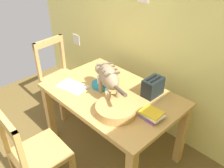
# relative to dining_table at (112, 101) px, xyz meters

# --- Properties ---
(wall_rear) EXTENTS (4.28, 0.11, 2.50)m
(wall_rear) POSITION_rel_dining_table_xyz_m (0.06, 0.69, 0.61)
(wall_rear) COLOR #E8DD78
(wall_rear) RESTS_ON ground_plane
(dining_table) EXTENTS (1.28, 0.84, 0.73)m
(dining_table) POSITION_rel_dining_table_xyz_m (0.00, 0.00, 0.00)
(dining_table) COLOR tan
(dining_table) RESTS_ON ground_plane
(cat) EXTENTS (0.60, 0.31, 0.32)m
(cat) POSITION_rel_dining_table_xyz_m (0.01, -0.07, 0.31)
(cat) COLOR #987F5F
(cat) RESTS_ON dining_table
(saucer_bowl) EXTENTS (0.19, 0.19, 0.04)m
(saucer_bowl) POSITION_rel_dining_table_xyz_m (-0.16, 0.01, 0.11)
(saucer_bowl) COLOR teal
(saucer_bowl) RESTS_ON dining_table
(coffee_mug) EXTENTS (0.12, 0.08, 0.08)m
(coffee_mug) POSITION_rel_dining_table_xyz_m (-0.15, 0.01, 0.17)
(coffee_mug) COLOR white
(coffee_mug) RESTS_ON saucer_bowl
(magazine) EXTENTS (0.33, 0.24, 0.01)m
(magazine) POSITION_rel_dining_table_xyz_m (-0.35, -0.20, 0.09)
(magazine) COLOR beige
(magazine) RESTS_ON dining_table
(book_stack) EXTENTS (0.20, 0.16, 0.06)m
(book_stack) POSITION_rel_dining_table_xyz_m (0.48, -0.02, 0.12)
(book_stack) COLOR #8A5095
(book_stack) RESTS_ON dining_table
(wicker_basket) EXTENTS (0.34, 0.34, 0.08)m
(wicker_basket) POSITION_rel_dining_table_xyz_m (0.24, -0.19, 0.13)
(wicker_basket) COLOR tan
(wicker_basket) RESTS_ON dining_table
(toaster) EXTENTS (0.12, 0.20, 0.18)m
(toaster) POSITION_rel_dining_table_xyz_m (0.28, 0.25, 0.18)
(toaster) COLOR black
(toaster) RESTS_ON dining_table
(wooden_chair_near) EXTENTS (0.45, 0.45, 0.93)m
(wooden_chair_near) POSITION_rel_dining_table_xyz_m (-1.02, 0.06, -0.19)
(wooden_chair_near) COLOR tan
(wooden_chair_near) RESTS_ON ground_plane
(wooden_chair_far) EXTENTS (0.44, 0.44, 0.93)m
(wooden_chair_far) POSITION_rel_dining_table_xyz_m (-0.09, -0.80, -0.19)
(wooden_chair_far) COLOR tan
(wooden_chair_far) RESTS_ON ground_plane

